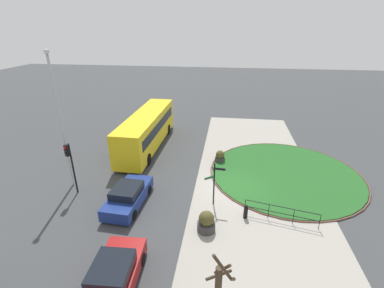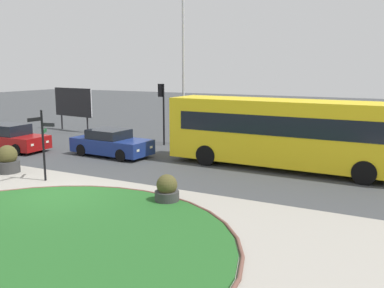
{
  "view_description": "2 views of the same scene",
  "coord_description": "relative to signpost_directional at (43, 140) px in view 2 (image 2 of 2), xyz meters",
  "views": [
    {
      "loc": [
        -17.04,
        0.79,
        10.82
      ],
      "look_at": [
        2.98,
        3.54,
        1.95
      ],
      "focal_mm": 25.56,
      "sensor_mm": 36.0,
      "label": 1
    },
    {
      "loc": [
        11.38,
        -11.01,
        4.71
      ],
      "look_at": [
        3.96,
        3.11,
        1.83
      ],
      "focal_mm": 39.63,
      "sensor_mm": 36.0,
      "label": 2
    }
  ],
  "objects": [
    {
      "name": "signpost_directional",
      "position": [
        0.0,
        0.0,
        0.0
      ],
      "size": [
        0.96,
        1.26,
        3.01
      ],
      "color": "black",
      "rests_on": "ground"
    },
    {
      "name": "traffic_light_near",
      "position": [
        -0.09,
        9.53,
        0.99
      ],
      "size": [
        0.49,
        0.3,
        3.74
      ],
      "rotation": [
        0.0,
        0.0,
        2.97
      ],
      "color": "black",
      "rests_on": "ground"
    },
    {
      "name": "billboard_left",
      "position": [
        -9.17,
        11.57,
        0.34
      ],
      "size": [
        3.93,
        0.6,
        3.21
      ],
      "rotation": [
        0.0,
        0.0,
        -0.12
      ],
      "color": "black",
      "rests_on": "ground"
    },
    {
      "name": "ground",
      "position": [
        2.14,
        -1.43,
        -1.76
      ],
      "size": [
        120.0,
        120.0,
        0.0
      ],
      "primitive_type": "plane",
      "color": "#3D3F42"
    },
    {
      "name": "planter_near_signpost",
      "position": [
        -2.57,
        0.24,
        -1.18
      ],
      "size": [
        1.03,
        1.03,
        1.27
      ],
      "color": "#383838",
      "rests_on": "ground"
    },
    {
      "name": "lamppost_tall",
      "position": [
        0.96,
        10.35,
        3.26
      ],
      "size": [
        0.32,
        0.32,
        9.44
      ],
      "color": "#B7B7BC",
      "rests_on": "ground"
    },
    {
      "name": "grass_island",
      "position": [
        4.68,
        -5.33,
        -1.71
      ],
      "size": [
        11.43,
        11.43,
        0.1
      ],
      "primitive_type": "cylinder",
      "color": "#235B23",
      "rests_on": "ground"
    },
    {
      "name": "car_far_lane",
      "position": [
        -0.82,
        5.45,
        -1.09
      ],
      "size": [
        4.54,
        2.11,
        1.43
      ],
      "rotation": [
        0.0,
        0.0,
        -0.06
      ],
      "color": "navy",
      "rests_on": "ground"
    },
    {
      "name": "sidewalk_paving",
      "position": [
        2.14,
        -2.99,
        -1.75
      ],
      "size": [
        32.0,
        8.87,
        0.02
      ],
      "primitive_type": "cube",
      "color": "#9E998E",
      "rests_on": "ground"
    },
    {
      "name": "car_near_lane",
      "position": [
        -6.83,
        3.93,
        -1.06
      ],
      "size": [
        4.38,
        2.09,
        1.52
      ],
      "rotation": [
        0.0,
        0.0,
        0.05
      ],
      "color": "maroon",
      "rests_on": "ground"
    },
    {
      "name": "grass_kerb_ring",
      "position": [
        4.68,
        -5.33,
        -1.7
      ],
      "size": [
        11.74,
        11.74,
        0.11
      ],
      "primitive_type": "torus",
      "color": "brown",
      "rests_on": "ground"
    },
    {
      "name": "bus_yellow",
      "position": [
        8.36,
        6.83,
        -0.02
      ],
      "size": [
        11.33,
        2.69,
        3.24
      ],
      "rotation": [
        0.0,
        0.0,
        -0.02
      ],
      "color": "yellow",
      "rests_on": "ground"
    },
    {
      "name": "planter_kerbside",
      "position": [
        6.08,
        -0.17,
        -1.29
      ],
      "size": [
        0.86,
        0.86,
        1.04
      ],
      "color": "#383838",
      "rests_on": "ground"
    }
  ]
}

